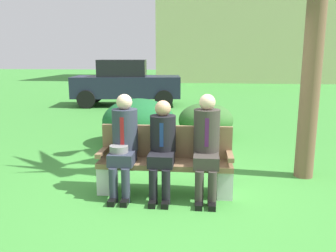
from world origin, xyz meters
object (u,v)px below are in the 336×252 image
seated_man_left (124,140)px  seated_man_right (206,141)px  park_bench (165,162)px  parked_car_near (126,83)px  seated_man_middle (162,144)px  shrub_mid_lawn (139,121)px  shrub_near_bench (206,120)px

seated_man_left → seated_man_right: bearing=0.4°
park_bench → seated_man_right: (0.55, -0.12, 0.34)m
seated_man_right → park_bench: bearing=167.7°
park_bench → parked_car_near: (-2.37, 8.16, 0.42)m
parked_car_near → seated_man_right: bearing=-70.6°
seated_man_middle → parked_car_near: size_ratio=0.31×
seated_man_right → shrub_mid_lawn: (-1.40, 2.70, -0.28)m
seated_man_left → shrub_mid_lawn: size_ratio=0.88×
seated_man_left → shrub_mid_lawn: bearing=96.5°
seated_man_right → parked_car_near: (-2.91, 8.28, 0.08)m
seated_man_middle → shrub_mid_lawn: size_ratio=0.83×
seated_man_right → seated_man_left: bearing=-179.6°
seated_man_middle → parked_car_near: bearing=105.8°
seated_man_left → shrub_mid_lawn: seated_man_left is taller
seated_man_left → seated_man_middle: bearing=-0.2°
shrub_near_bench → park_bench: bearing=-99.5°
park_bench → parked_car_near: parked_car_near is taller
seated_man_middle → shrub_mid_lawn: 2.84m
shrub_near_bench → parked_car_near: size_ratio=0.31×
seated_man_left → seated_man_middle: seated_man_left is taller
seated_man_middle → shrub_near_bench: bearing=80.4°
park_bench → seated_man_right: bearing=-12.3°
seated_man_middle → shrub_near_bench: 3.52m
seated_man_middle → shrub_near_bench: (0.59, 3.46, -0.32)m
park_bench → seated_man_left: seated_man_left is taller
seated_man_middle → seated_man_left: bearing=179.8°
seated_man_right → shrub_near_bench: 3.47m
seated_man_right → parked_car_near: 8.78m
park_bench → shrub_mid_lawn: bearing=108.3°
park_bench → seated_man_middle: (-0.03, -0.13, 0.29)m
shrub_mid_lawn → park_bench: bearing=-71.7°
seated_man_left → parked_car_near: (-1.83, 8.29, 0.09)m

